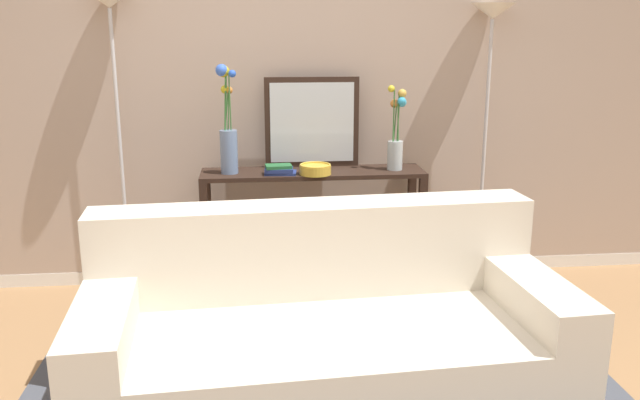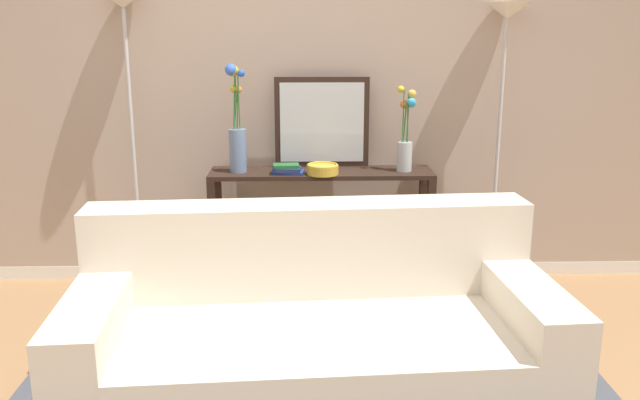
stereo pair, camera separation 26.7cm
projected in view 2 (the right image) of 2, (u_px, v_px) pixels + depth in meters
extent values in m
cube|color=white|center=(285.00, 267.00, 4.78)|extent=(12.00, 0.15, 0.09)
cube|color=#B29E8E|center=(282.00, 83.00, 4.45)|extent=(12.00, 0.14, 2.54)
cube|color=beige|center=(315.00, 364.00, 3.07)|extent=(2.24, 1.13, 0.42)
cube|color=beige|center=(309.00, 248.00, 3.31)|extent=(2.19, 0.40, 0.46)
cube|color=beige|center=(99.00, 355.00, 2.96)|extent=(0.30, 1.01, 0.60)
cube|color=beige|center=(520.00, 337.00, 3.13)|extent=(0.30, 1.01, 0.60)
cube|color=black|center=(321.00, 173.00, 4.29)|extent=(1.44, 0.35, 0.03)
cube|color=black|center=(321.00, 269.00, 4.45)|extent=(1.32, 0.29, 0.01)
cube|color=black|center=(213.00, 241.00, 4.23)|extent=(0.05, 0.05, 0.79)
cube|color=black|center=(430.00, 239.00, 4.27)|extent=(0.05, 0.05, 0.79)
cube|color=black|center=(219.00, 228.00, 4.52)|extent=(0.05, 0.05, 0.79)
cube|color=black|center=(422.00, 226.00, 4.55)|extent=(0.05, 0.05, 0.79)
cylinder|color=silver|center=(143.00, 284.00, 4.56)|extent=(0.26, 0.26, 0.02)
cylinder|color=silver|center=(134.00, 152.00, 4.33)|extent=(0.02, 0.02, 1.81)
cone|color=silver|center=(123.00, 0.00, 4.09)|extent=(0.28, 0.28, 0.10)
cylinder|color=silver|center=(489.00, 280.00, 4.62)|extent=(0.26, 0.26, 0.02)
cylinder|color=silver|center=(497.00, 155.00, 4.39)|extent=(0.02, 0.02, 1.75)
cone|color=silver|center=(507.00, 11.00, 4.16)|extent=(0.28, 0.28, 0.10)
cube|color=black|center=(322.00, 122.00, 4.35)|extent=(0.62, 0.02, 0.59)
cube|color=silver|center=(322.00, 123.00, 4.34)|extent=(0.55, 0.01, 0.52)
cylinder|color=#6B84AD|center=(238.00, 151.00, 4.22)|extent=(0.11, 0.11, 0.27)
cylinder|color=#3D7538|center=(238.00, 110.00, 4.17)|extent=(0.02, 0.01, 0.24)
sphere|color=orange|center=(238.00, 90.00, 4.16)|extent=(0.04, 0.04, 0.04)
cylinder|color=#3D7538|center=(235.00, 100.00, 4.16)|extent=(0.02, 0.02, 0.36)
sphere|color=gold|center=(233.00, 71.00, 4.13)|extent=(0.07, 0.07, 0.07)
cylinder|color=#3D7538|center=(234.00, 100.00, 4.15)|extent=(0.02, 0.03, 0.37)
sphere|color=blue|center=(231.00, 70.00, 4.12)|extent=(0.08, 0.08, 0.08)
cylinder|color=#3D7538|center=(239.00, 102.00, 4.14)|extent=(0.01, 0.03, 0.35)
sphere|color=blue|center=(241.00, 73.00, 4.10)|extent=(0.05, 0.05, 0.05)
cylinder|color=#3D7538|center=(236.00, 109.00, 4.17)|extent=(0.04, 0.02, 0.25)
sphere|color=gold|center=(234.00, 89.00, 4.16)|extent=(0.05, 0.05, 0.05)
cylinder|color=silver|center=(404.00, 156.00, 4.26)|extent=(0.10, 0.10, 0.19)
cylinder|color=#3D7538|center=(408.00, 118.00, 4.20)|extent=(0.01, 0.04, 0.30)
sphere|color=gold|center=(412.00, 94.00, 4.16)|extent=(0.06, 0.06, 0.06)
cylinder|color=#3D7538|center=(408.00, 122.00, 4.20)|extent=(0.02, 0.03, 0.26)
sphere|color=#37B2E7|center=(411.00, 102.00, 4.15)|extent=(0.05, 0.05, 0.05)
cylinder|color=#3D7538|center=(408.00, 123.00, 4.21)|extent=(0.01, 0.04, 0.25)
sphere|color=#3EAEDF|center=(411.00, 103.00, 4.18)|extent=(0.06, 0.06, 0.06)
cylinder|color=#3D7538|center=(405.00, 123.00, 4.22)|extent=(0.02, 0.01, 0.24)
sphere|color=#D18239|center=(404.00, 104.00, 4.21)|extent=(0.06, 0.06, 0.06)
cylinder|color=#3D7538|center=(403.00, 116.00, 4.20)|extent=(0.02, 0.04, 0.33)
sphere|color=gold|center=(401.00, 89.00, 4.16)|extent=(0.04, 0.04, 0.04)
cylinder|color=gold|center=(323.00, 170.00, 4.18)|extent=(0.20, 0.20, 0.06)
torus|color=gold|center=(323.00, 165.00, 4.17)|extent=(0.20, 0.20, 0.01)
cube|color=navy|center=(288.00, 172.00, 4.20)|extent=(0.21, 0.15, 0.02)
cube|color=navy|center=(286.00, 169.00, 4.19)|extent=(0.18, 0.13, 0.02)
cube|color=#236033|center=(286.00, 166.00, 4.19)|extent=(0.17, 0.12, 0.02)
cube|color=maroon|center=(237.00, 283.00, 4.46)|extent=(0.04, 0.17, 0.10)
cube|color=navy|center=(243.00, 282.00, 4.46)|extent=(0.03, 0.13, 0.12)
cube|color=gold|center=(249.00, 282.00, 4.46)|extent=(0.04, 0.15, 0.11)
cube|color=slate|center=(255.00, 282.00, 4.46)|extent=(0.04, 0.13, 0.12)
cube|color=#1E7075|center=(260.00, 283.00, 4.47)|extent=(0.03, 0.14, 0.10)
cube|color=#236033|center=(266.00, 283.00, 4.47)|extent=(0.04, 0.15, 0.10)
cube|color=#2D2D33|center=(271.00, 283.00, 4.47)|extent=(0.03, 0.15, 0.10)
cube|color=#B77F33|center=(277.00, 283.00, 4.47)|extent=(0.05, 0.16, 0.10)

